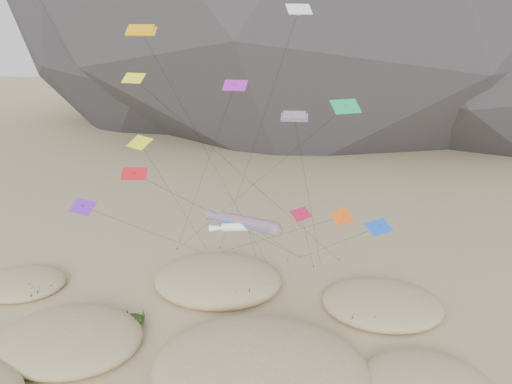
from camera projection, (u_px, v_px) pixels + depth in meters
The scene contains 8 objects.
dunes at pixel (203, 356), 42.33m from camera, with size 51.45×37.15×4.20m.
dune_grass at pixel (199, 358), 41.94m from camera, with size 42.03×27.23×1.51m.
kite_stakes at pixel (259, 256), 62.47m from camera, with size 20.79×3.55×0.30m.
rainbow_tube_kite at pixel (244, 222), 44.01m from camera, with size 8.13×19.08×11.89m.
white_tube_kite at pixel (244, 227), 43.66m from camera, with size 5.98×16.83×11.28m.
orange_parafoil at pixel (143, 34), 45.58m from camera, with size 12.18×9.33×27.59m.
multi_parafoil at pixel (295, 119), 44.55m from camera, with size 3.94×11.82×20.22m.
delta_kites at pixel (230, 150), 43.92m from camera, with size 27.92×22.72×29.25m.
Camera 1 is at (9.44, -31.19, 27.15)m, focal length 35.00 mm.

